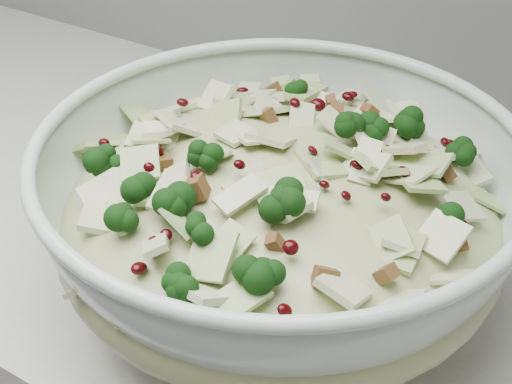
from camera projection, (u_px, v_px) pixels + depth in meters
mixing_bowl at (280, 217)px, 0.62m from camera, size 0.47×0.47×0.17m
salad at (280, 192)px, 0.60m from camera, size 0.45×0.45×0.17m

